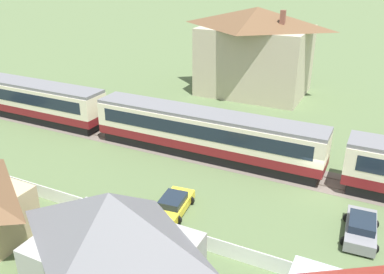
% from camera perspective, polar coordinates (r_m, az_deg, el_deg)
% --- Properties ---
extents(ground_plane, '(600.00, 600.00, 0.00)m').
position_cam_1_polar(ground_plane, '(32.78, 17.15, -6.81)').
color(ground_plane, '#566B42').
extents(passenger_train, '(64.91, 3.10, 4.12)m').
position_cam_1_polar(passenger_train, '(35.16, 2.23, 0.65)').
color(passenger_train, maroon).
rests_on(passenger_train, ground_plane).
extents(railway_track, '(123.41, 3.60, 0.04)m').
position_cam_1_polar(railway_track, '(37.90, -3.78, -1.38)').
color(railway_track, '#665B51').
rests_on(railway_track, ground_plane).
extents(station_house_brown_roof, '(13.91, 10.40, 10.72)m').
position_cam_1_polar(station_house_brown_roof, '(52.71, 8.86, 11.96)').
color(station_house_brown_roof, '#BCB293').
rests_on(station_house_brown_roof, ground_plane).
extents(cottage_grey_roof, '(8.37, 5.75, 6.18)m').
position_cam_1_polar(cottage_grey_roof, '(21.06, -10.98, -14.58)').
color(cottage_grey_roof, '#9E9E99').
rests_on(cottage_grey_roof, ground_plane).
extents(picket_fence_front, '(50.16, 0.06, 1.05)m').
position_cam_1_polar(picket_fence_front, '(28.90, -13.71, -9.63)').
color(picket_fence_front, white).
rests_on(picket_fence_front, ground_plane).
extents(parked_car_grey, '(2.38, 4.34, 1.38)m').
position_cam_1_polar(parked_car_grey, '(28.09, 22.62, -11.73)').
color(parked_car_grey, gray).
rests_on(parked_car_grey, ground_plane).
extents(parked_car_yellow, '(2.42, 4.18, 1.23)m').
position_cam_1_polar(parked_car_yellow, '(28.36, -2.62, -9.43)').
color(parked_car_yellow, yellow).
rests_on(parked_car_yellow, ground_plane).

